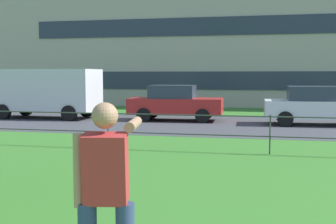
# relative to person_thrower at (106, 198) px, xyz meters

# --- Properties ---
(street_strip) EXTENTS (80.00, 7.87, 0.01)m
(street_strip) POSITION_rel_person_thrower_xyz_m (1.40, 14.40, -0.95)
(street_strip) COLOR #424247
(street_strip) RESTS_ON ground
(park_fence) EXTENTS (34.24, 0.04, 1.00)m
(park_fence) POSITION_rel_person_thrower_xyz_m (1.40, 7.83, -0.29)
(park_fence) COLOR #333833
(park_fence) RESTS_ON ground
(person_thrower) EXTENTS (0.51, 0.83, 1.77)m
(person_thrower) POSITION_rel_person_thrower_xyz_m (0.00, 0.00, 0.00)
(person_thrower) COLOR navy
(person_thrower) RESTS_ON ground
(panel_van_left) EXTENTS (5.03, 2.16, 2.24)m
(panel_van_left) POSITION_rel_person_thrower_xyz_m (-8.65, 15.14, 0.31)
(panel_van_left) COLOR silver
(panel_van_left) RESTS_ON ground
(car_red_far_right) EXTENTS (4.06, 1.93, 1.54)m
(car_red_far_right) POSITION_rel_person_thrower_xyz_m (-2.57, 15.33, -0.18)
(car_red_far_right) COLOR red
(car_red_far_right) RESTS_ON ground
(car_white_far_left) EXTENTS (4.05, 1.92, 1.54)m
(car_white_far_left) POSITION_rel_person_thrower_xyz_m (3.19, 14.86, -0.18)
(car_white_far_left) COLOR silver
(car_white_far_left) RESTS_ON ground
(apartment_building_background) EXTENTS (39.76, 11.08, 13.49)m
(apartment_building_background) POSITION_rel_person_thrower_xyz_m (3.18, 28.99, 5.79)
(apartment_building_background) COLOR #ADA393
(apartment_building_background) RESTS_ON ground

